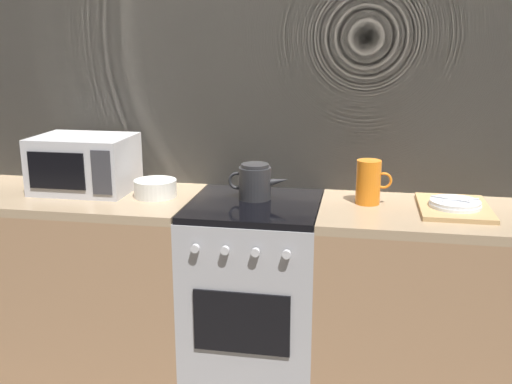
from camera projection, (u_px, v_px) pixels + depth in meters
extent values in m
plane|color=#6B6054|center=(254.00, 377.00, 2.91)|extent=(8.00, 8.00, 0.00)
cube|color=#A39989|center=(266.00, 127.00, 2.92)|extent=(3.60, 0.05, 2.40)
cube|color=beige|center=(265.00, 127.00, 2.90)|extent=(3.58, 0.01, 2.39)
cube|color=#997251|center=(79.00, 284.00, 2.96)|extent=(1.20, 0.60, 0.86)
cube|color=#9E8466|center=(72.00, 197.00, 2.84)|extent=(1.20, 0.60, 0.04)
cube|color=#9E9EA3|center=(254.00, 296.00, 2.80)|extent=(0.60, 0.60, 0.87)
cube|color=black|center=(254.00, 206.00, 2.69)|extent=(0.59, 0.59, 0.03)
cube|color=black|center=(241.00, 323.00, 2.51)|extent=(0.42, 0.01, 0.28)
cylinder|color=#B7B7BC|center=(195.00, 248.00, 2.45)|extent=(0.04, 0.02, 0.04)
cylinder|color=#B7B7BC|center=(225.00, 250.00, 2.42)|extent=(0.04, 0.02, 0.04)
cylinder|color=#B7B7BC|center=(255.00, 252.00, 2.40)|extent=(0.04, 0.02, 0.04)
cylinder|color=#B7B7BC|center=(287.00, 254.00, 2.38)|extent=(0.04, 0.02, 0.04)
cube|color=#997251|center=(451.00, 313.00, 2.65)|extent=(1.20, 0.60, 0.86)
cube|color=#9E8466|center=(460.00, 217.00, 2.53)|extent=(1.20, 0.60, 0.04)
cube|color=#B2B2B7|center=(85.00, 164.00, 2.86)|extent=(0.46, 0.34, 0.27)
cube|color=black|center=(56.00, 171.00, 2.71)|extent=(0.28, 0.01, 0.17)
cube|color=#333338|center=(101.00, 173.00, 2.67)|extent=(0.09, 0.01, 0.21)
cylinder|color=#262628|center=(255.00, 183.00, 2.73)|extent=(0.15, 0.15, 0.15)
cylinder|color=#262628|center=(255.00, 166.00, 2.71)|extent=(0.13, 0.13, 0.02)
cone|color=#262628|center=(278.00, 181.00, 2.70)|extent=(0.10, 0.04, 0.05)
torus|color=#262628|center=(237.00, 181.00, 2.74)|extent=(0.08, 0.01, 0.08)
cylinder|color=silver|center=(156.00, 188.00, 2.78)|extent=(0.20, 0.20, 0.08)
cylinder|color=orange|center=(368.00, 182.00, 2.64)|extent=(0.11, 0.11, 0.20)
torus|color=orange|center=(384.00, 181.00, 2.63)|extent=(0.08, 0.01, 0.08)
cube|color=tan|center=(454.00, 208.00, 2.57)|extent=(0.30, 0.40, 0.02)
cylinder|color=silver|center=(455.00, 205.00, 2.55)|extent=(0.22, 0.22, 0.01)
cylinder|color=silver|center=(455.00, 202.00, 2.54)|extent=(0.21, 0.21, 0.01)
cylinder|color=silver|center=(460.00, 200.00, 2.54)|extent=(0.16, 0.07, 0.01)
cube|color=silver|center=(450.00, 199.00, 2.55)|extent=(0.16, 0.09, 0.00)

